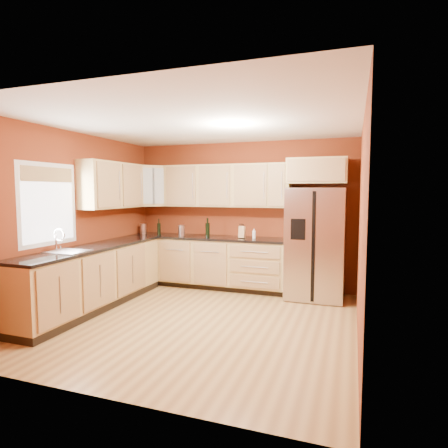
% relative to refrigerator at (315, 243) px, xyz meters
% --- Properties ---
extents(floor, '(4.00, 4.00, 0.00)m').
position_rel_refrigerator_xyz_m(floor, '(-1.35, -1.62, -0.89)').
color(floor, olive).
rests_on(floor, ground).
extents(ceiling, '(4.00, 4.00, 0.00)m').
position_rel_refrigerator_xyz_m(ceiling, '(-1.35, -1.62, 1.71)').
color(ceiling, silver).
rests_on(ceiling, wall_back).
extents(wall_back, '(4.00, 0.04, 2.60)m').
position_rel_refrigerator_xyz_m(wall_back, '(-1.35, 0.38, 0.41)').
color(wall_back, maroon).
rests_on(wall_back, floor).
extents(wall_front, '(4.00, 0.04, 2.60)m').
position_rel_refrigerator_xyz_m(wall_front, '(-1.35, -3.62, 0.41)').
color(wall_front, maroon).
rests_on(wall_front, floor).
extents(wall_left, '(0.04, 4.00, 2.60)m').
position_rel_refrigerator_xyz_m(wall_left, '(-3.35, -1.62, 0.41)').
color(wall_left, maroon).
rests_on(wall_left, floor).
extents(wall_right, '(0.04, 4.00, 2.60)m').
position_rel_refrigerator_xyz_m(wall_right, '(0.65, -1.62, 0.41)').
color(wall_right, maroon).
rests_on(wall_right, floor).
extents(base_cabinets_back, '(2.90, 0.60, 0.88)m').
position_rel_refrigerator_xyz_m(base_cabinets_back, '(-1.90, 0.07, -0.45)').
color(base_cabinets_back, tan).
rests_on(base_cabinets_back, floor).
extents(base_cabinets_left, '(0.60, 2.80, 0.88)m').
position_rel_refrigerator_xyz_m(base_cabinets_left, '(-3.05, -1.62, -0.45)').
color(base_cabinets_left, tan).
rests_on(base_cabinets_left, floor).
extents(countertop_back, '(2.90, 0.62, 0.04)m').
position_rel_refrigerator_xyz_m(countertop_back, '(-1.90, 0.06, 0.01)').
color(countertop_back, black).
rests_on(countertop_back, base_cabinets_back).
extents(countertop_left, '(0.62, 2.80, 0.04)m').
position_rel_refrigerator_xyz_m(countertop_left, '(-3.04, -1.62, 0.01)').
color(countertop_left, black).
rests_on(countertop_left, base_cabinets_left).
extents(upper_cabinets_back, '(2.30, 0.33, 0.75)m').
position_rel_refrigerator_xyz_m(upper_cabinets_back, '(-1.60, 0.21, 0.94)').
color(upper_cabinets_back, tan).
rests_on(upper_cabinets_back, wall_back).
extents(upper_cabinets_left, '(0.33, 1.35, 0.75)m').
position_rel_refrigerator_xyz_m(upper_cabinets_left, '(-3.19, -0.90, 0.94)').
color(upper_cabinets_left, tan).
rests_on(upper_cabinets_left, wall_left).
extents(corner_upper_cabinet, '(0.67, 0.67, 0.75)m').
position_rel_refrigerator_xyz_m(corner_upper_cabinet, '(-3.02, 0.04, 0.94)').
color(corner_upper_cabinet, tan).
rests_on(corner_upper_cabinet, wall_back).
extents(over_fridge_cabinet, '(0.92, 0.60, 0.40)m').
position_rel_refrigerator_xyz_m(over_fridge_cabinet, '(0.00, 0.07, 1.16)').
color(over_fridge_cabinet, tan).
rests_on(over_fridge_cabinet, wall_back).
extents(refrigerator, '(0.90, 0.75, 1.78)m').
position_rel_refrigerator_xyz_m(refrigerator, '(0.00, 0.00, 0.00)').
color(refrigerator, '#BAB9BF').
rests_on(refrigerator, floor).
extents(window, '(0.03, 0.90, 1.00)m').
position_rel_refrigerator_xyz_m(window, '(-3.33, -2.12, 0.66)').
color(window, white).
rests_on(window, wall_left).
extents(sink_faucet, '(0.50, 0.42, 0.30)m').
position_rel_refrigerator_xyz_m(sink_faucet, '(-3.04, -2.12, 0.18)').
color(sink_faucet, silver).
rests_on(sink_faucet, countertop_left).
extents(canister_left, '(0.15, 0.15, 0.20)m').
position_rel_refrigerator_xyz_m(canister_left, '(-3.20, 0.05, 0.13)').
color(canister_left, '#BAB9BF').
rests_on(canister_left, countertop_back).
extents(canister_right, '(0.14, 0.14, 0.20)m').
position_rel_refrigerator_xyz_m(canister_right, '(-2.37, -0.01, 0.13)').
color(canister_right, '#BAB9BF').
rests_on(canister_right, countertop_back).
extents(wine_bottle_a, '(0.10, 0.10, 0.34)m').
position_rel_refrigerator_xyz_m(wine_bottle_a, '(-1.89, 0.04, 0.20)').
color(wine_bottle_a, black).
rests_on(wine_bottle_a, countertop_back).
extents(wine_bottle_b, '(0.09, 0.09, 0.30)m').
position_rel_refrigerator_xyz_m(wine_bottle_b, '(-2.84, 0.01, 0.18)').
color(wine_bottle_b, black).
rests_on(wine_bottle_b, countertop_back).
extents(knife_block, '(0.10, 0.09, 0.20)m').
position_rel_refrigerator_xyz_m(knife_block, '(-1.25, 0.05, 0.13)').
color(knife_block, tan).
rests_on(knife_block, countertop_back).
extents(soap_dispenser, '(0.07, 0.07, 0.17)m').
position_rel_refrigerator_xyz_m(soap_dispenser, '(-1.04, 0.07, 0.11)').
color(soap_dispenser, white).
rests_on(soap_dispenser, countertop_back).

